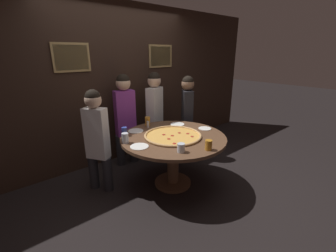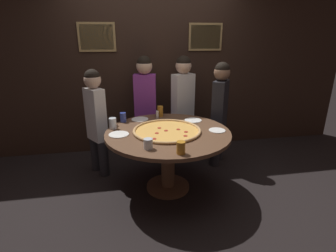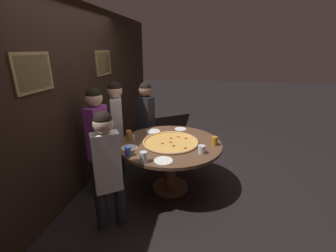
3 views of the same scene
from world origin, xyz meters
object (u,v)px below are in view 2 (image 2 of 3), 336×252
white_plate_far_back (119,134)px  condiment_shaker (157,115)px  giant_pizza (167,131)px  white_plate_beside_cup (193,120)px  dining_table (168,143)px  drink_cup_far_right (148,144)px  diner_side_left (220,108)px  drink_cup_centre_back (160,111)px  white_plate_right_side (217,130)px  diner_centre_back (96,117)px  diner_far_right (183,101)px  white_plate_left_side (140,119)px  drink_cup_near_right (181,148)px  drink_cup_beside_pizza (113,123)px  drink_cup_front_edge (123,117)px  diner_far_left (145,102)px

white_plate_far_back → condiment_shaker: size_ratio=2.29×
giant_pizza → white_plate_beside_cup: bearing=40.9°
dining_table → drink_cup_far_right: (-0.27, -0.44, 0.20)m
white_plate_far_back → diner_side_left: (1.38, 0.58, 0.08)m
drink_cup_centre_back → white_plate_right_side: (0.56, -0.67, -0.07)m
giant_pizza → diner_centre_back: diner_centre_back is taller
diner_far_right → white_plate_right_side: bearing=77.3°
giant_pizza → white_plate_beside_cup: (0.40, 0.35, -0.01)m
drink_cup_centre_back → white_plate_left_side: 0.31m
drink_cup_centre_back → drink_cup_near_right: 1.20m
drink_cup_beside_pizza → drink_cup_front_edge: drink_cup_beside_pizza is taller
drink_cup_far_right → diner_far_left: bearing=85.8°
drink_cup_front_edge → condiment_shaker: bearing=10.0°
drink_cup_front_edge → diner_centre_back: 0.36m
drink_cup_far_right → condiment_shaker: drink_cup_far_right is taller
diner_side_left → giant_pizza: bearing=-20.8°
drink_cup_centre_back → drink_cup_front_edge: drink_cup_centre_back is taller
drink_cup_far_right → white_plate_far_back: drink_cup_far_right is taller
drink_cup_front_edge → condiment_shaker: (0.44, 0.08, -0.01)m
drink_cup_near_right → diner_far_left: (-0.18, 1.59, 0.06)m
diner_centre_back → diner_far_left: size_ratio=0.92×
drink_cup_front_edge → drink_cup_near_right: same height
dining_table → diner_side_left: (0.83, 0.57, 0.23)m
drink_cup_beside_pizza → diner_far_left: diner_far_left is taller
drink_cup_centre_back → drink_cup_far_right: bearing=-104.5°
condiment_shaker → drink_cup_front_edge: bearing=-170.0°
giant_pizza → diner_far_left: size_ratio=0.51×
drink_cup_centre_back → drink_cup_far_right: size_ratio=1.34×
drink_cup_far_right → diner_far_left: size_ratio=0.07×
drink_cup_centre_back → diner_centre_back: size_ratio=0.10×
condiment_shaker → diner_side_left: (0.88, 0.05, 0.03)m
giant_pizza → diner_side_left: 1.02m
drink_cup_centre_back → diner_side_left: (0.83, -0.03, 0.01)m
diner_side_left → diner_centre_back: bearing=-54.7°
white_plate_far_back → diner_far_right: bearing=45.0°
drink_cup_centre_back → drink_cup_far_right: (-0.27, -1.04, -0.02)m
giant_pizza → drink_cup_front_edge: (-0.48, 0.45, 0.05)m
white_plate_beside_cup → giant_pizza: bearing=-139.1°
drink_cup_near_right → diner_side_left: size_ratio=0.08×
diner_far_right → diner_far_left: (-0.55, 0.06, -0.00)m
drink_cup_front_edge → white_plate_left_side: bearing=14.9°
drink_cup_near_right → white_plate_right_side: size_ratio=0.63×
drink_cup_beside_pizza → diner_side_left: bearing=14.3°
giant_pizza → white_plate_beside_cup: 0.53m
white_plate_far_back → condiment_shaker: condiment_shaker is taller
drink_cup_centre_back → condiment_shaker: size_ratio=1.43×
giant_pizza → diner_centre_back: (-0.83, 0.56, 0.04)m
white_plate_beside_cup → diner_centre_back: bearing=170.1°
white_plate_far_back → diner_far_left: size_ratio=0.15×
white_plate_far_back → drink_cup_front_edge: bearing=83.0°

